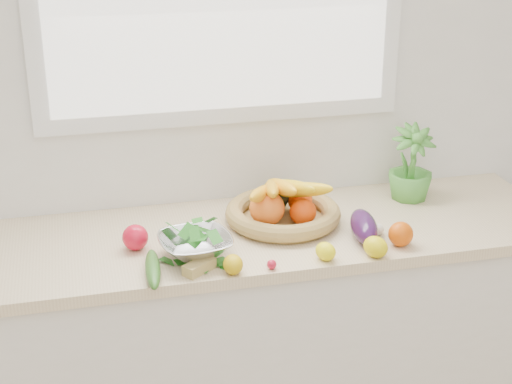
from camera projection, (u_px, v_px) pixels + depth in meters
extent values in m
cube|color=white|center=(221.00, 81.00, 2.75)|extent=(4.50, 0.02, 2.70)
cube|color=silver|center=(241.00, 349.00, 2.83)|extent=(2.20, 0.58, 0.86)
cube|color=beige|center=(240.00, 237.00, 2.66)|extent=(2.24, 0.62, 0.04)
sphere|color=#D84F06|center=(401.00, 234.00, 2.54)|extent=(0.10, 0.10, 0.08)
ellipsoid|color=#FAEC0D|center=(326.00, 251.00, 2.46)|extent=(0.08, 0.09, 0.06)
ellipsoid|color=gold|center=(233.00, 264.00, 2.37)|extent=(0.07, 0.08, 0.06)
ellipsoid|color=yellow|center=(376.00, 247.00, 2.47)|extent=(0.10, 0.11, 0.07)
sphere|color=red|center=(135.00, 237.00, 2.52)|extent=(0.10, 0.10, 0.08)
cube|color=tan|center=(199.00, 267.00, 2.39)|extent=(0.11, 0.10, 0.03)
ellipsoid|color=white|center=(320.00, 229.00, 2.62)|extent=(0.07, 0.07, 0.04)
ellipsoid|color=silver|center=(329.00, 212.00, 2.76)|extent=(0.07, 0.07, 0.05)
ellipsoid|color=beige|center=(377.00, 229.00, 2.63)|extent=(0.05, 0.05, 0.04)
ellipsoid|color=#2E103A|center=(364.00, 227.00, 2.59)|extent=(0.12, 0.23, 0.09)
ellipsoid|color=#285719|center=(153.00, 269.00, 2.36)|extent=(0.07, 0.25, 0.05)
sphere|color=red|center=(272.00, 264.00, 2.41)|extent=(0.03, 0.03, 0.03)
imported|color=#4A9837|center=(411.00, 166.00, 2.88)|extent=(0.18, 0.18, 0.30)
cylinder|color=#AC834C|center=(283.00, 220.00, 2.73)|extent=(0.37, 0.37, 0.01)
torus|color=tan|center=(283.00, 213.00, 2.71)|extent=(0.44, 0.44, 0.06)
sphere|color=orange|center=(267.00, 208.00, 2.66)|extent=(0.13, 0.13, 0.12)
sphere|color=#E03F07|center=(303.00, 212.00, 2.67)|extent=(0.10, 0.10, 0.09)
sphere|color=#EE4307|center=(300.00, 200.00, 2.76)|extent=(0.10, 0.10, 0.09)
ellipsoid|color=black|center=(275.00, 195.00, 2.76)|extent=(0.11, 0.11, 0.12)
ellipsoid|color=orange|center=(263.00, 193.00, 2.65)|extent=(0.18, 0.25, 0.11)
ellipsoid|color=orange|center=(272.00, 189.00, 2.66)|extent=(0.10, 0.27, 0.11)
ellipsoid|color=#FFAC15|center=(281.00, 187.00, 2.66)|extent=(0.07, 0.27, 0.11)
ellipsoid|color=yellow|center=(290.00, 187.00, 2.68)|extent=(0.15, 0.26, 0.11)
ellipsoid|color=yellow|center=(300.00, 190.00, 2.68)|extent=(0.22, 0.22, 0.11)
cylinder|color=white|center=(196.00, 255.00, 2.48)|extent=(0.10, 0.10, 0.02)
imported|color=silver|center=(195.00, 245.00, 2.46)|extent=(0.25, 0.25, 0.06)
ellipsoid|color=#215F17|center=(195.00, 234.00, 2.45)|extent=(0.19, 0.19, 0.07)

